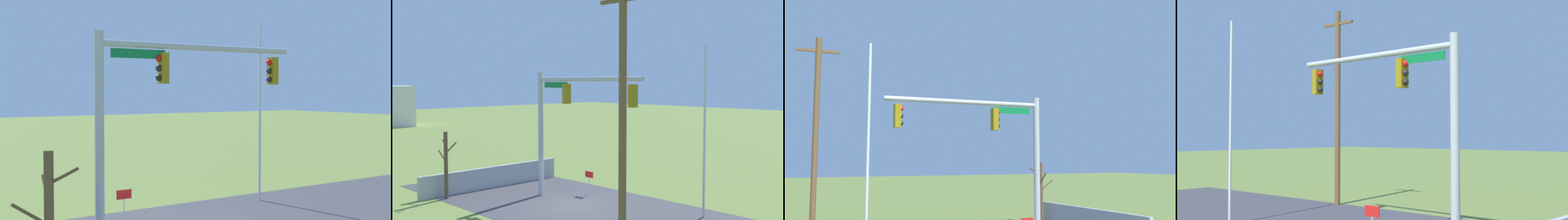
% 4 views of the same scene
% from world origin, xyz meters
% --- Properties ---
extents(ground_plane, '(160.00, 160.00, 0.00)m').
position_xyz_m(ground_plane, '(0.00, 0.00, 0.00)').
color(ground_plane, olive).
extents(sidewalk_corner, '(6.00, 6.00, 0.01)m').
position_xyz_m(sidewalk_corner, '(3.75, -0.31, 0.00)').
color(sidewalk_corner, '#B7B5AD').
rests_on(sidewalk_corner, ground_plane).
extents(retaining_fence, '(0.20, 8.70, 1.18)m').
position_xyz_m(retaining_fence, '(6.00, 0.47, 0.59)').
color(retaining_fence, '#A8A8AD').
rests_on(retaining_fence, ground_plane).
extents(signal_mast, '(7.13, 0.63, 6.35)m').
position_xyz_m(signal_mast, '(0.83, -0.21, 4.46)').
color(signal_mast, '#B2B5BA').
rests_on(signal_mast, ground_plane).
extents(flagpole, '(0.10, 0.10, 7.48)m').
position_xyz_m(flagpole, '(-5.40, -2.73, 3.74)').
color(flagpole, silver).
rests_on(flagpole, ground_plane).
extents(utility_pole, '(1.90, 0.26, 9.09)m').
position_xyz_m(utility_pole, '(-6.41, 3.72, 4.71)').
color(utility_pole, brown).
rests_on(utility_pole, ground_plane).
extents(bare_tree, '(1.27, 1.02, 3.38)m').
position_xyz_m(bare_tree, '(5.48, 3.58, 1.75)').
color(bare_tree, brown).
rests_on(bare_tree, ground_plane).
extents(open_sign, '(0.56, 0.04, 1.22)m').
position_xyz_m(open_sign, '(1.09, -2.16, 0.91)').
color(open_sign, silver).
rests_on(open_sign, ground_plane).
extents(distant_building, '(7.51, 5.62, 5.25)m').
position_xyz_m(distant_building, '(47.10, -11.40, 2.62)').
color(distant_building, silver).
rests_on(distant_building, ground_plane).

